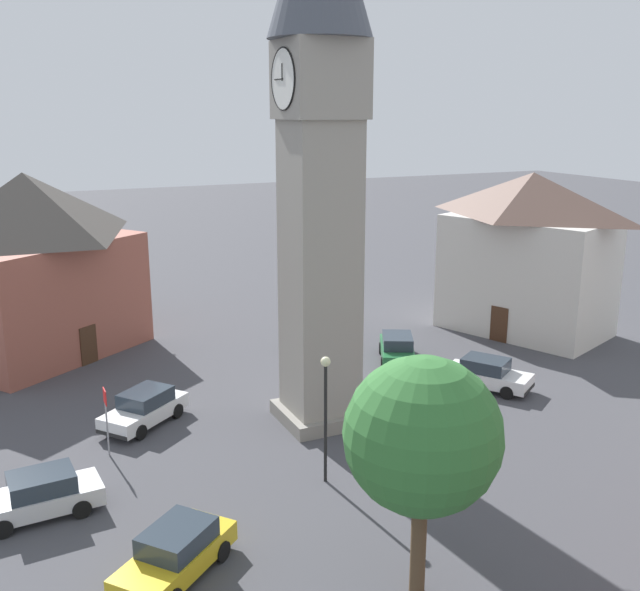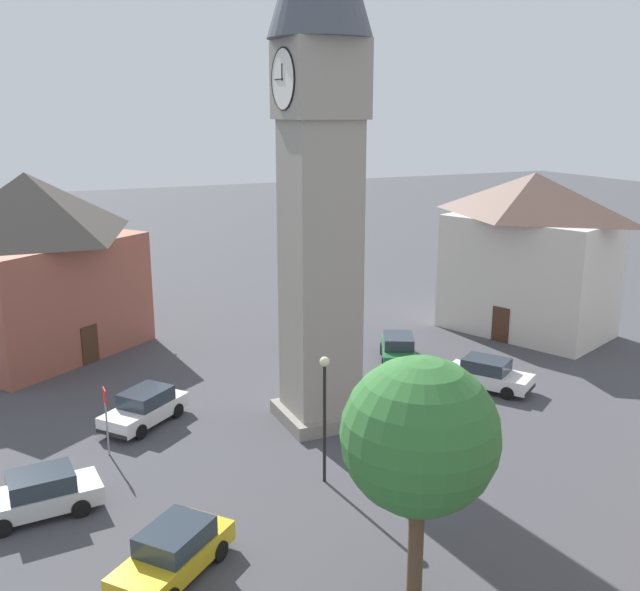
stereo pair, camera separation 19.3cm
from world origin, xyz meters
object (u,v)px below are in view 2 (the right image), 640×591
Objects in this scene: car_blue_kerb at (398,348)px; building_shop_left at (530,252)px; car_black_far at (174,552)px; building_hall_far at (33,262)px; pedestrian at (288,329)px; car_silver_kerb at (38,494)px; car_red_corner at (145,407)px; road_sign at (106,410)px; clock_tower at (320,105)px; car_white_side at (488,374)px; lamp_post at (325,399)px; tree at (420,436)px.

building_shop_left reaches higher than car_blue_kerb.
building_hall_far reaches higher than car_black_far.
building_hall_far is (8.41, 27.49, 0.19)m from building_shop_left.
building_hall_far is (4.95, 13.12, 4.13)m from pedestrian.
building_shop_left is at bearing -81.02° from car_blue_kerb.
car_black_far is at bearing -146.69° from car_silver_kerb.
building_hall_far is at bearing 15.46° from car_red_corner.
pedestrian is 0.13× the size of building_hall_far.
pedestrian is (5.04, 4.39, 0.25)m from car_blue_kerb.
building_hall_far is (12.32, 3.41, 4.38)m from car_red_corner.
car_silver_kerb and car_red_corner have the same top height.
building_hall_far is 15.08m from road_sign.
clock_tower is at bearing -145.17° from building_hall_far.
car_white_side is 25.13m from building_hall_far.
car_blue_kerb is at bearing 98.98° from building_shop_left.
car_silver_kerb is 30.70m from building_shop_left.
car_red_corner is 0.98× the size of car_white_side.
building_hall_far is (15.11, 10.52, -8.32)m from clock_tower.
car_black_far is (-8.19, 8.45, -12.70)m from clock_tower.
building_shop_left is (6.81, -7.98, 4.19)m from car_white_side.
road_sign is (-2.33, 1.91, 1.14)m from car_red_corner.
car_white_side is 0.39× the size of building_shop_left.
car_white_side is at bearing -148.10° from pedestrian.
car_white_side is at bearing -81.94° from car_silver_kerb.
clock_tower is 5.36× the size of car_red_corner.
clock_tower is at bearing 165.63° from pedestrian.
car_white_side is 12.39m from lamp_post.
tree is (-16.90, 9.42, 4.07)m from car_blue_kerb.
clock_tower is 16.29m from pedestrian.
car_red_corner is 24.76m from building_shop_left.
tree is at bearing 150.86° from car_blue_kerb.
building_shop_left is at bearing -46.41° from tree.
building_hall_far is at bearing 16.74° from tree.
car_white_side is 19.23m from car_black_far.
car_white_side is 18.06m from road_sign.
lamp_post reaches higher than car_silver_kerb.
lamp_post is (-10.13, 9.10, 2.50)m from car_blue_kerb.
clock_tower is 8.20× the size of road_sign.
car_silver_kerb and car_black_far have the same top height.
building_shop_left reaches higher than car_black_far.
car_black_far is 29.77m from building_shop_left.
building_hall_far reaches higher than tree.
building_shop_left reaches higher than car_silver_kerb.
clock_tower is 14.67m from road_sign.
clock_tower is 11.55m from lamp_post.
car_silver_kerb is 0.99× the size of car_red_corner.
car_white_side is at bearing -65.14° from car_black_far.
lamp_post is (3.19, -6.35, 2.50)m from car_black_far.
clock_tower is 1.72× the size of building_hall_far.
tree reaches higher than car_silver_kerb.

